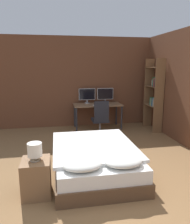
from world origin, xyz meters
TOP-DOWN VIEW (x-y plane):
  - ground_plane at (0.00, 0.00)m, footprint 20.00×20.00m
  - wall_back at (0.00, 4.28)m, footprint 12.00×0.06m
  - bed at (-0.19, 1.14)m, footprint 1.43×1.94m
  - nightstand at (-1.14, 0.62)m, footprint 0.40×0.44m
  - bedside_lamp at (-1.14, 0.62)m, footprint 0.20×0.20m
  - desk at (0.39, 3.87)m, footprint 1.42×0.67m
  - monitor_left at (0.11, 4.11)m, footprint 0.50×0.16m
  - monitor_right at (0.67, 4.11)m, footprint 0.50×0.16m
  - keyboard at (0.39, 3.64)m, footprint 0.34×0.13m
  - computer_mouse at (0.65, 3.64)m, footprint 0.07×0.05m
  - office_chair at (0.32, 3.11)m, footprint 0.52×0.52m
  - bookshelf at (1.95, 3.39)m, footprint 0.27×0.71m

SIDE VIEW (x-z plane):
  - ground_plane at x=0.00m, z-range 0.00..0.00m
  - bed at x=-0.19m, z-range -0.04..0.52m
  - nightstand at x=-1.14m, z-range 0.00..0.54m
  - office_chair at x=0.32m, z-range -0.11..0.86m
  - desk at x=0.39m, z-range 0.28..1.01m
  - bedside_lamp at x=-1.14m, z-range 0.56..0.82m
  - keyboard at x=0.39m, z-range 0.73..0.75m
  - computer_mouse at x=0.65m, z-range 0.73..0.77m
  - monitor_left at x=0.11m, z-range 0.76..1.21m
  - monitor_right at x=0.67m, z-range 0.76..1.21m
  - bookshelf at x=1.95m, z-range 0.07..2.12m
  - wall_back at x=0.00m, z-range 0.00..2.70m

